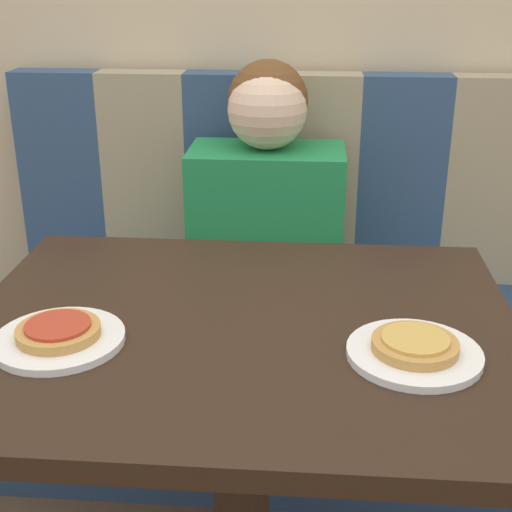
{
  "coord_description": "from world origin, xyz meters",
  "views": [
    {
      "loc": [
        0.11,
        -1.01,
        1.29
      ],
      "look_at": [
        0.0,
        0.34,
        0.73
      ],
      "focal_mm": 50.0,
      "sensor_mm": 36.0,
      "label": 1
    }
  ],
  "objects_px": {
    "plate_right": "(414,353)",
    "pizza_right": "(415,344)",
    "plate_left": "(59,339)",
    "person": "(267,195)",
    "pizza_left": "(58,330)"
  },
  "relations": [
    {
      "from": "plate_right",
      "to": "pizza_right",
      "type": "bearing_deg",
      "value": 0.0
    },
    {
      "from": "pizza_right",
      "to": "person",
      "type": "bearing_deg",
      "value": 109.11
    },
    {
      "from": "person",
      "to": "pizza_right",
      "type": "bearing_deg",
      "value": -70.89
    },
    {
      "from": "plate_left",
      "to": "plate_right",
      "type": "bearing_deg",
      "value": 0.0
    },
    {
      "from": "person",
      "to": "plate_left",
      "type": "bearing_deg",
      "value": -109.11
    },
    {
      "from": "plate_right",
      "to": "pizza_right",
      "type": "relative_size",
      "value": 1.56
    },
    {
      "from": "pizza_left",
      "to": "plate_right",
      "type": "bearing_deg",
      "value": 0.0
    },
    {
      "from": "plate_left",
      "to": "pizza_left",
      "type": "height_order",
      "value": "pizza_left"
    },
    {
      "from": "plate_left",
      "to": "pizza_left",
      "type": "xyz_separation_m",
      "value": [
        0.0,
        0.0,
        0.02
      ]
    },
    {
      "from": "person",
      "to": "pizza_left",
      "type": "relative_size",
      "value": 4.92
    },
    {
      "from": "plate_right",
      "to": "pizza_right",
      "type": "distance_m",
      "value": 0.02
    },
    {
      "from": "person",
      "to": "plate_left",
      "type": "xyz_separation_m",
      "value": [
        -0.26,
        -0.76,
        0.01
      ]
    },
    {
      "from": "person",
      "to": "pizza_left",
      "type": "xyz_separation_m",
      "value": [
        -0.26,
        -0.76,
        0.02
      ]
    },
    {
      "from": "plate_left",
      "to": "pizza_right",
      "type": "bearing_deg",
      "value": 0.0
    },
    {
      "from": "plate_left",
      "to": "pizza_right",
      "type": "distance_m",
      "value": 0.53
    }
  ]
}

